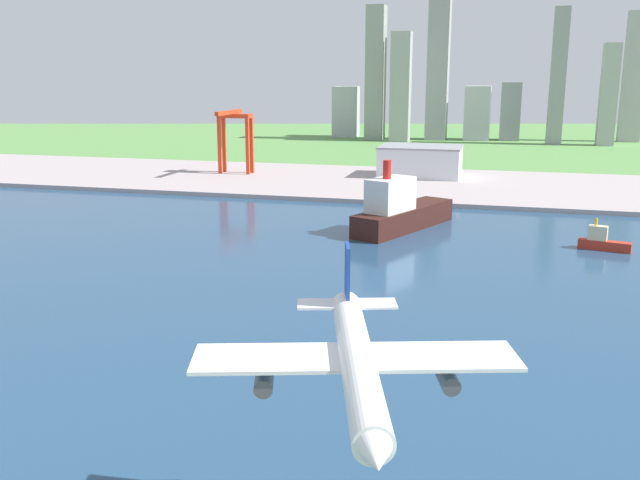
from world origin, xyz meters
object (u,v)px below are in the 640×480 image
airplane_landing (357,362)px  cargo_ship (400,211)px  tugboat_small (602,241)px  warehouse_main (420,161)px  port_crane_red (234,129)px

airplane_landing → cargo_ship: bearing=97.0°
tugboat_small → warehouse_main: bearing=118.4°
cargo_ship → warehouse_main: (-10.02, 159.61, 3.46)m
airplane_landing → port_crane_red: 403.32m
warehouse_main → airplane_landing: bearing=-84.4°
port_crane_red → warehouse_main: 127.83m
airplane_landing → tugboat_small: (56.18, 214.03, -30.85)m
airplane_landing → tugboat_small: 223.42m
warehouse_main → port_crane_red: bearing=-171.1°
tugboat_small → port_crane_red: bearing=144.7°
airplane_landing → port_crane_red: (-162.78, 369.01, -1.37)m
tugboat_small → port_crane_red: 269.87m
port_crane_red → warehouse_main: port_crane_red is taller
airplane_landing → tugboat_small: bearing=75.3°
airplane_landing → warehouse_main: 391.04m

